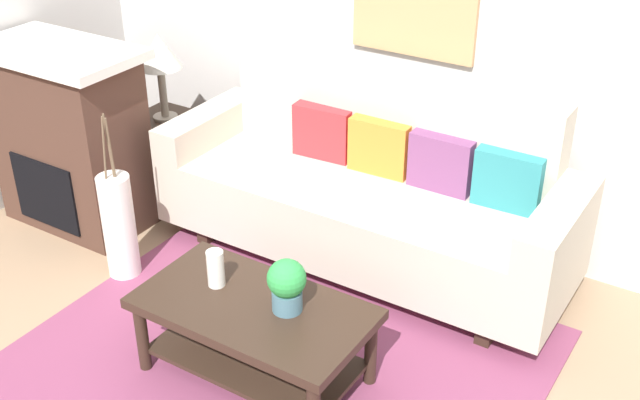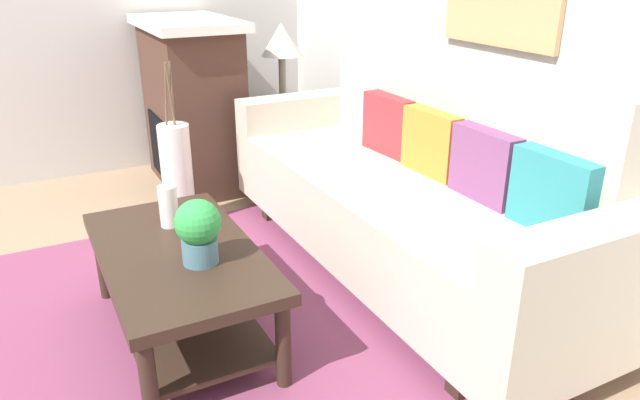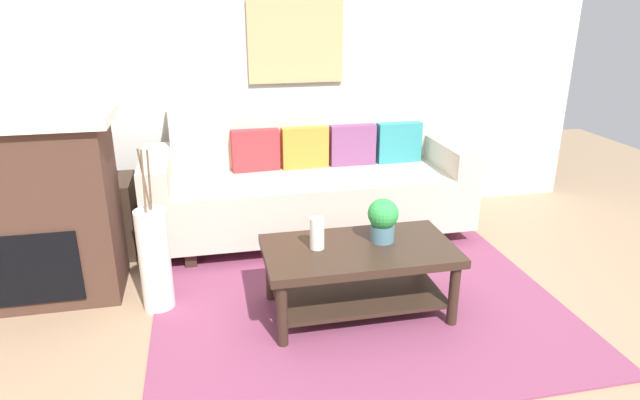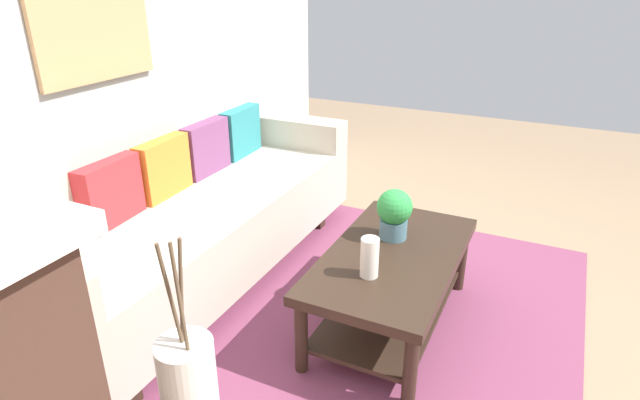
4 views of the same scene
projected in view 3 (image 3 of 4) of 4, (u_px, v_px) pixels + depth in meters
The scene contains 19 objects.
ground_plane at pixel (381, 347), 2.98m from camera, with size 8.85×8.85×0.00m, color #9E7F60.
wall_back at pixel (306, 54), 4.45m from camera, with size 4.85×0.10×2.70m, color silver.
area_rug at pixel (356, 300), 3.43m from camera, with size 2.45×2.09×0.01m, color #843D5B.
couch at pixel (308, 182), 4.26m from camera, with size 2.43×0.84×1.08m.
throw_pillow_crimson at pixel (255, 150), 4.21m from camera, with size 0.36×0.12×0.32m, color red.
throw_pillow_orange at pixel (305, 147), 4.29m from camera, with size 0.36×0.12×0.32m, color orange.
throw_pillow_plum at pixel (352, 145), 4.36m from camera, with size 0.36×0.12×0.32m, color #7A4270.
throw_pillow_teal at pixel (398, 142), 4.44m from camera, with size 0.36×0.12×0.32m, color teal.
coffee_table at pixel (359, 265), 3.20m from camera, with size 1.10×0.60×0.43m.
tabletop_vase at pixel (317, 233), 3.11m from camera, with size 0.08×0.08×0.19m, color white.
potted_plant_tabletop at pixel (383, 219), 3.19m from camera, with size 0.18×0.18×0.26m.
side_table at pixel (104, 217), 3.99m from camera, with size 0.44×0.44×0.56m, color #332319.
table_lamp at pixel (90, 120), 3.75m from camera, with size 0.28×0.28×0.57m.
fireplace at pixel (36, 208), 3.31m from camera, with size 1.02×0.58×1.16m.
floor_vase at pixel (155, 260), 3.25m from camera, with size 0.18×0.18×0.64m, color white.
floor_vase_branch_a at pixel (149, 180), 3.08m from camera, with size 0.01×0.01×0.36m, color brown.
floor_vase_branch_b at pixel (144, 180), 3.09m from camera, with size 0.01×0.01×0.36m, color brown.
floor_vase_branch_c at pixel (144, 182), 3.06m from camera, with size 0.01×0.01×0.36m, color brown.
framed_painting at pixel (296, 41), 4.33m from camera, with size 0.76×0.03×0.64m, color tan.
Camera 3 is at (-0.85, -2.39, 1.78)m, focal length 30.88 mm.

